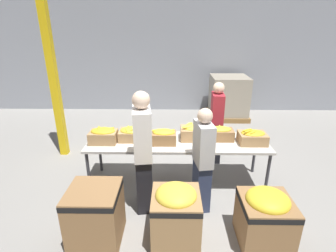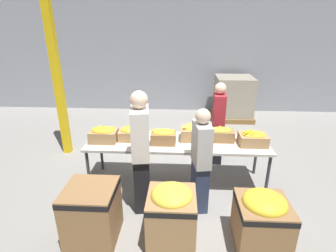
{
  "view_description": "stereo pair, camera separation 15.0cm",
  "coord_description": "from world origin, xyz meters",
  "px_view_note": "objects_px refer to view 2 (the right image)",
  "views": [
    {
      "loc": [
        -0.09,
        -3.93,
        2.56
      ],
      "look_at": [
        -0.16,
        0.09,
        1.01
      ],
      "focal_mm": 28.0,
      "sensor_mm": 36.0,
      "label": 1
    },
    {
      "loc": [
        0.06,
        -3.92,
        2.56
      ],
      "look_at": [
        -0.16,
        0.09,
        1.01
      ],
      "focal_mm": 28.0,
      "sensor_mm": 36.0,
      "label": 2
    }
  ],
  "objects_px": {
    "volunteer_2": "(141,153)",
    "banana_box_1": "(132,133)",
    "banana_box_0": "(104,134)",
    "support_pillar": "(54,57)",
    "volunteer_1": "(201,162)",
    "banana_box_5": "(253,138)",
    "donation_bin_2": "(262,218)",
    "banana_box_4": "(221,134)",
    "donation_bin_0": "(92,211)",
    "sorting_table": "(177,144)",
    "pallet_stack_0": "(233,98)",
    "banana_box_3": "(194,132)",
    "volunteer_0": "(218,124)",
    "banana_box_2": "(163,136)",
    "donation_bin_1": "(172,213)"
  },
  "relations": [
    {
      "from": "volunteer_2",
      "to": "banana_box_1",
      "type": "bearing_deg",
      "value": 11.61
    },
    {
      "from": "banana_box_0",
      "to": "support_pillar",
      "type": "bearing_deg",
      "value": 136.69
    },
    {
      "from": "volunteer_1",
      "to": "banana_box_5",
      "type": "bearing_deg",
      "value": -64.5
    },
    {
      "from": "donation_bin_2",
      "to": "support_pillar",
      "type": "height_order",
      "value": "support_pillar"
    },
    {
      "from": "banana_box_4",
      "to": "donation_bin_0",
      "type": "bearing_deg",
      "value": -141.12
    },
    {
      "from": "sorting_table",
      "to": "donation_bin_0",
      "type": "bearing_deg",
      "value": -127.93
    },
    {
      "from": "banana_box_1",
      "to": "donation_bin_2",
      "type": "relative_size",
      "value": 0.6
    },
    {
      "from": "banana_box_5",
      "to": "pallet_stack_0",
      "type": "relative_size",
      "value": 0.36
    },
    {
      "from": "banana_box_3",
      "to": "pallet_stack_0",
      "type": "xyz_separation_m",
      "value": [
        1.27,
        3.36,
        -0.3
      ]
    },
    {
      "from": "sorting_table",
      "to": "volunteer_0",
      "type": "bearing_deg",
      "value": 46.8
    },
    {
      "from": "banana_box_0",
      "to": "sorting_table",
      "type": "bearing_deg",
      "value": 2.87
    },
    {
      "from": "banana_box_2",
      "to": "donation_bin_1",
      "type": "distance_m",
      "value": 1.34
    },
    {
      "from": "volunteer_0",
      "to": "donation_bin_2",
      "type": "bearing_deg",
      "value": 10.92
    },
    {
      "from": "sorting_table",
      "to": "banana_box_3",
      "type": "distance_m",
      "value": 0.33
    },
    {
      "from": "banana_box_2",
      "to": "banana_box_3",
      "type": "height_order",
      "value": "banana_box_3"
    },
    {
      "from": "volunteer_1",
      "to": "sorting_table",
      "type": "bearing_deg",
      "value": 18.19
    },
    {
      "from": "banana_box_0",
      "to": "banana_box_2",
      "type": "relative_size",
      "value": 1.06
    },
    {
      "from": "banana_box_5",
      "to": "volunteer_2",
      "type": "height_order",
      "value": "volunteer_2"
    },
    {
      "from": "sorting_table",
      "to": "donation_bin_1",
      "type": "bearing_deg",
      "value": -91.73
    },
    {
      "from": "volunteer_2",
      "to": "donation_bin_1",
      "type": "xyz_separation_m",
      "value": [
        0.46,
        -0.65,
        -0.47
      ]
    },
    {
      "from": "banana_box_1",
      "to": "banana_box_2",
      "type": "distance_m",
      "value": 0.55
    },
    {
      "from": "banana_box_3",
      "to": "support_pillar",
      "type": "distance_m",
      "value": 3.01
    },
    {
      "from": "sorting_table",
      "to": "support_pillar",
      "type": "bearing_deg",
      "value": 156.31
    },
    {
      "from": "volunteer_2",
      "to": "donation_bin_1",
      "type": "height_order",
      "value": "volunteer_2"
    },
    {
      "from": "volunteer_0",
      "to": "volunteer_2",
      "type": "bearing_deg",
      "value": -37.21
    },
    {
      "from": "banana_box_0",
      "to": "banana_box_2",
      "type": "height_order",
      "value": "banana_box_0"
    },
    {
      "from": "sorting_table",
      "to": "donation_bin_1",
      "type": "distance_m",
      "value": 1.36
    },
    {
      "from": "sorting_table",
      "to": "volunteer_0",
      "type": "xyz_separation_m",
      "value": [
        0.76,
        0.81,
        0.06
      ]
    },
    {
      "from": "banana_box_3",
      "to": "banana_box_4",
      "type": "relative_size",
      "value": 1.02
    },
    {
      "from": "banana_box_1",
      "to": "donation_bin_0",
      "type": "xyz_separation_m",
      "value": [
        -0.28,
        -1.37,
        -0.49
      ]
    },
    {
      "from": "banana_box_3",
      "to": "donation_bin_0",
      "type": "height_order",
      "value": "banana_box_3"
    },
    {
      "from": "banana_box_1",
      "to": "banana_box_3",
      "type": "relative_size",
      "value": 1.0
    },
    {
      "from": "donation_bin_0",
      "to": "donation_bin_2",
      "type": "xyz_separation_m",
      "value": [
        2.09,
        0.0,
        -0.01
      ]
    },
    {
      "from": "banana_box_3",
      "to": "pallet_stack_0",
      "type": "relative_size",
      "value": 0.36
    },
    {
      "from": "banana_box_1",
      "to": "volunteer_2",
      "type": "bearing_deg",
      "value": -70.69
    },
    {
      "from": "banana_box_5",
      "to": "support_pillar",
      "type": "relative_size",
      "value": 0.11
    },
    {
      "from": "banana_box_3",
      "to": "banana_box_4",
      "type": "height_order",
      "value": "banana_box_3"
    },
    {
      "from": "volunteer_1",
      "to": "pallet_stack_0",
      "type": "relative_size",
      "value": 1.28
    },
    {
      "from": "support_pillar",
      "to": "sorting_table",
      "type": "bearing_deg",
      "value": -23.69
    },
    {
      "from": "volunteer_0",
      "to": "pallet_stack_0",
      "type": "distance_m",
      "value": 2.76
    },
    {
      "from": "volunteer_0",
      "to": "pallet_stack_0",
      "type": "xyz_separation_m",
      "value": [
        0.78,
        2.64,
        -0.19
      ]
    },
    {
      "from": "banana_box_2",
      "to": "volunteer_2",
      "type": "distance_m",
      "value": 0.64
    },
    {
      "from": "banana_box_2",
      "to": "donation_bin_1",
      "type": "xyz_separation_m",
      "value": [
        0.18,
        -1.23,
        -0.49
      ]
    },
    {
      "from": "volunteer_0",
      "to": "volunteer_2",
      "type": "height_order",
      "value": "volunteer_2"
    },
    {
      "from": "volunteer_1",
      "to": "banana_box_4",
      "type": "bearing_deg",
      "value": -35.91
    },
    {
      "from": "volunteer_0",
      "to": "support_pillar",
      "type": "xyz_separation_m",
      "value": [
        -3.13,
        0.23,
        1.21
      ]
    },
    {
      "from": "sorting_table",
      "to": "banana_box_3",
      "type": "height_order",
      "value": "banana_box_3"
    },
    {
      "from": "volunteer_2",
      "to": "banana_box_0",
      "type": "bearing_deg",
      "value": 41.51
    },
    {
      "from": "banana_box_3",
      "to": "banana_box_4",
      "type": "distance_m",
      "value": 0.44
    },
    {
      "from": "banana_box_3",
      "to": "donation_bin_1",
      "type": "relative_size",
      "value": 0.56
    }
  ]
}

